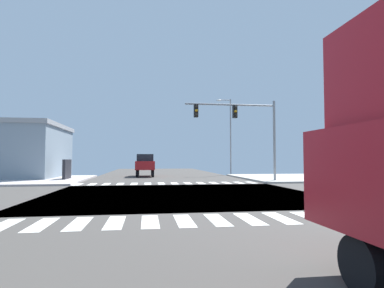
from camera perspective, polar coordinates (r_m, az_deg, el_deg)
The scene contains 8 objects.
ground at distance 16.96m, azimuth -1.79°, elevation -8.98°, with size 90.00×90.00×0.05m.
sidewalk_corner_ne at distance 32.42m, azimuth 19.26°, elevation -5.68°, with size 12.00×12.00×0.14m.
sidewalk_corner_nw at distance 30.88m, azimuth -29.42°, elevation -5.63°, with size 12.00×12.00×0.14m.
crosswalk_near at distance 9.76m, azimuth 1.59°, elevation -13.45°, with size 13.50×2.00×0.01m.
crosswalk_far at distance 24.18m, azimuth -4.32°, elevation -7.03°, with size 13.50×2.00×0.01m.
traffic_signal_mast at distance 25.74m, azimuth 8.60°, elevation 4.10°, with size 7.40×0.55×6.55m.
street_lamp at distance 37.81m, azimuth 6.58°, elevation 2.51°, with size 1.78×0.32×8.91m.
suv_trailing_1 at distance 34.19m, azimuth -8.39°, elevation -3.42°, with size 1.96×4.60×2.34m.
Camera 1 is at (-1.87, -16.75, 1.82)m, focal length 29.83 mm.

